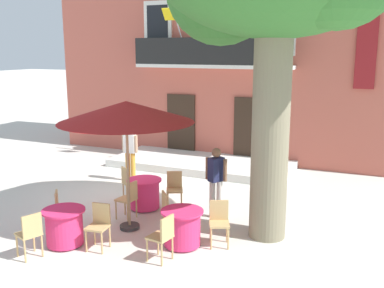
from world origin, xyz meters
name	(u,v)px	position (x,y,z in m)	size (l,w,h in m)	color
ground_plane	(124,198)	(0.00, 0.00, 0.00)	(120.00, 120.00, 0.00)	beige
building_facade	(234,54)	(0.65, 6.99, 3.75)	(13.00, 5.09, 7.50)	#BC5B4C
entrance_step_platform	(201,164)	(0.65, 3.77, 0.12)	(6.03, 2.45, 0.25)	silver
cafe_table_near_tree	(182,228)	(2.65, -2.01, 0.39)	(0.86, 0.86, 0.76)	#E52D66
cafe_chair_near_tree_0	(163,235)	(2.61, -2.76, 0.53)	(0.46, 0.46, 0.91)	tan
cafe_chair_near_tree_1	(219,220)	(3.31, -1.64, 0.53)	(0.53, 0.53, 0.91)	tan
cafe_chair_near_tree_2	(169,209)	(2.11, -1.49, 0.53)	(0.56, 0.56, 0.91)	tan
cafe_table_middle	(64,227)	(0.45, -2.94, 0.39)	(0.86, 0.86, 0.76)	#E52D66
cafe_chair_middle_0	(62,208)	(-0.06, -2.38, 0.53)	(0.56, 0.56, 0.91)	tan
cafe_chair_middle_1	(30,232)	(0.25, -3.66, 0.53)	(0.52, 0.52, 0.91)	tan
cafe_chair_middle_2	(99,223)	(1.18, -2.76, 0.53)	(0.45, 0.45, 0.91)	tan
cafe_table_front	(144,194)	(0.88, -0.44, 0.39)	(0.86, 0.86, 0.76)	#E52D66
cafe_chair_front_0	(175,187)	(1.52, -0.04, 0.53)	(0.54, 0.54, 0.91)	tan
cafe_chair_front_1	(129,181)	(0.21, -0.09, 0.53)	(0.55, 0.55, 0.91)	tan
cafe_chair_front_2	(129,197)	(0.89, -1.19, 0.53)	(0.43, 0.43, 0.91)	tan
cafe_umbrella	(126,112)	(1.20, -1.67, 2.61)	(2.90, 2.90, 2.85)	#997A56
pedestrian_near_entrance	(130,150)	(-0.70, 1.47, 0.95)	(0.53, 0.27, 1.67)	gold
pedestrian_mid_plaza	(216,179)	(2.72, -0.27, 0.96)	(0.53, 0.40, 1.69)	silver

